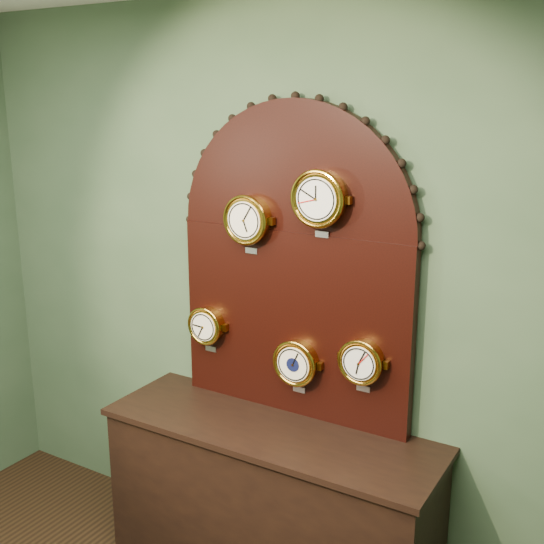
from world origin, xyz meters
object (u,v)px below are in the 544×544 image
Objects in this scene: tide_clock at (361,361)px; arabic_clock at (319,199)px; shop_counter at (270,508)px; roman_clock at (247,220)px; hygrometer at (207,325)px; barometer at (296,363)px; display_board at (294,253)px.

arabic_clock is at bearing -179.71° from tide_clock.
arabic_clock is 1.17× the size of tide_clock.
shop_counter is 1.40m from roman_clock.
hygrometer is 0.85m from tide_clock.
arabic_clock is 1.11× the size of barometer.
tide_clock reaches higher than barometer.
roman_clock is 1.04× the size of barometer.
shop_counter is 5.18× the size of arabic_clock.
shop_counter is 6.06× the size of tide_clock.
tide_clock is (0.23, 0.00, -0.71)m from arabic_clock.
hygrometer is 0.53m from barometer.
roman_clock is 1.10× the size of tide_clock.
arabic_clock is (0.37, -0.00, 0.13)m from roman_clock.
roman_clock reaches higher than shop_counter.
display_board is at bearing 8.01° from hygrometer.
display_board reaches higher than arabic_clock.
roman_clock is 0.84m from tide_clock.
tide_clock is at bearing -9.74° from display_board.
tide_clock reaches higher than shop_counter.
hygrometer is (-0.25, 0.00, -0.57)m from roman_clock.
hygrometer is at bearing 179.77° from roman_clock.
display_board reaches higher than hygrometer.
hygrometer is (-0.47, -0.07, -0.42)m from display_board.
roman_clock is 0.40m from arabic_clock.
shop_counter is at bearing -18.21° from hygrometer.
hygrometer is (-0.63, 0.00, -0.70)m from arabic_clock.
barometer is at bearing 179.67° from arabic_clock.
barometer is at bearing 70.67° from shop_counter.
arabic_clock is 1.23× the size of hygrometer.
display_board is at bearing 157.21° from arabic_clock.
arabic_clock is at bearing -0.14° from hygrometer.
arabic_clock reaches higher than barometer.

